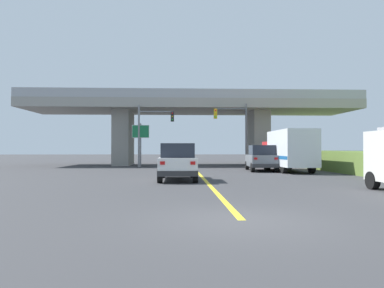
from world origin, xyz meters
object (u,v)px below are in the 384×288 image
suv_lead (178,162)px  traffic_signal_farside (151,127)px  suv_crossing (261,158)px  traffic_signal_nearside (236,126)px  highway_sign (141,135)px  box_truck (289,150)px

suv_lead → traffic_signal_farside: traffic_signal_farside is taller
traffic_signal_farside → suv_crossing: bearing=-35.7°
suv_lead → traffic_signal_nearside: traffic_signal_nearside is taller
traffic_signal_nearside → traffic_signal_farside: (-8.23, 0.15, -0.13)m
traffic_signal_farside → highway_sign: traffic_signal_farside is taller
suv_crossing → traffic_signal_farside: size_ratio=0.79×
suv_crossing → suv_lead: bearing=-124.8°
suv_lead → traffic_signal_farside: (-2.56, 14.64, 2.82)m
suv_crossing → traffic_signal_farside: traffic_signal_farside is taller
suv_lead → box_truck: 11.24m
highway_sign → traffic_signal_nearside: bearing=-7.4°
suv_lead → highway_sign: size_ratio=1.08×
suv_lead → highway_sign: 16.26m
traffic_signal_nearside → traffic_signal_farside: bearing=179.0°
suv_crossing → box_truck: box_truck is taller
suv_crossing → box_truck: 2.19m
suv_lead → suv_crossing: (6.60, 8.06, -0.00)m
box_truck → highway_sign: bearing=145.3°
suv_lead → box_truck: box_truck is taller
box_truck → traffic_signal_nearside: size_ratio=1.21×
traffic_signal_nearside → traffic_signal_farside: size_ratio=1.02×
traffic_signal_farside → box_truck: bearing=-33.6°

